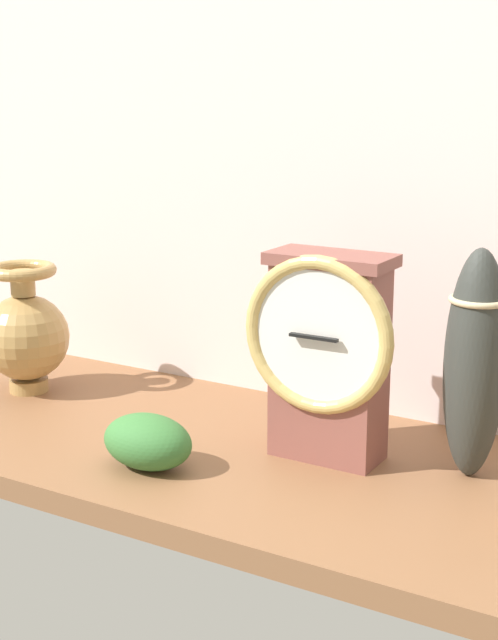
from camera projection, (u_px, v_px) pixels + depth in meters
The scene contains 6 objects.
ground_plane at pixel (223, 455), 99.40cm from camera, with size 100.00×36.00×2.40cm, color brown.
back_wall at pixel (308, 124), 106.56cm from camera, with size 120.00×2.00×65.00cm, color silver.
mantel_clock at pixel (326, 351), 92.65cm from camera, with size 15.83×7.02×21.35cm.
brass_vase_bulbous at pixel (26, 333), 114.56cm from camera, with size 10.55×10.55×15.96cm.
tall_ceramic_vase at pixel (475, 363), 88.69cm from camera, with size 5.90×5.90×22.45cm.
ivy_sprig at pixel (148, 442), 92.58cm from camera, with size 9.59×6.71×5.47cm.
Camera 1 is at (49.56, -78.54, 37.12)cm, focal length 52.72 mm.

